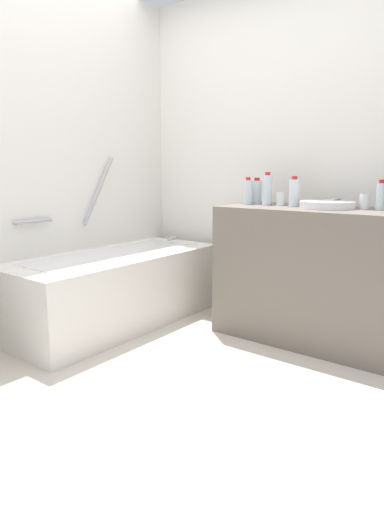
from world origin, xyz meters
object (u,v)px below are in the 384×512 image
Objects in this scene: sink_faucet at (338,202)px; drinking_glass_2 at (364,202)px; water_bottle_5 at (248,192)px; water_bottle_2 at (294,192)px; sink_basin at (327,205)px; water_bottle_4 at (381,196)px; drinking_glass_1 at (281,199)px; water_bottle_0 at (267,190)px; bathtub at (116,286)px; water_bottle_1 at (257,192)px.

drinking_glass_2 reaches higher than sink_faucet.
sink_faucet is 0.25m from drinking_glass_2.
water_bottle_2 is at bearing -85.46° from water_bottle_5.
sink_basin is 1.87× the size of water_bottle_4.
water_bottle_5 is (0.01, 0.59, 0.07)m from sink_basin.
sink_faucet is 0.38m from drinking_glass_1.
bathtub is at bearing 124.42° from water_bottle_0.
sink_basin is 0.22m from drinking_glass_2.
water_bottle_1 reaches higher than drinking_glass_2.
bathtub is 7.22× the size of water_bottle_0.
water_bottle_2 is (-0.16, 0.25, 0.06)m from sink_faucet.
drinking_glass_2 is (0.06, -0.80, -0.04)m from water_bottle_5.
water_bottle_0 is at bearing 86.02° from sink_basin.
water_bottle_0 is at bearing 92.82° from drinking_glass_1.
water_bottle_2 is at bearing 123.50° from sink_faucet.
bathtub reaches higher than sink_basin.
sink_basin is 1.83× the size of water_bottle_1.
sink_basin is at bearing -99.20° from water_bottle_1.
water_bottle_1 is (0.06, 0.12, -0.02)m from water_bottle_0.
drinking_glass_1 is at bearing 93.69° from water_bottle_4.
bathtub is 4.77× the size of sink_basin.
water_bottle_0 reaches higher than water_bottle_1.
water_bottle_5 is 2.10× the size of drinking_glass_1.
sink_faucet is at bearing 0.00° from sink_basin.
water_bottle_1 is (-0.11, 0.57, 0.06)m from sink_faucet.
drinking_glass_2 is at bearing -85.84° from water_bottle_5.
water_bottle_4 is at bearing -86.43° from water_bottle_0.
water_bottle_1 is 1.96× the size of drinking_glass_2.
water_bottle_4 reaches higher than drinking_glass_2.
water_bottle_5 is at bearing 96.43° from drinking_glass_1.
water_bottle_4 is at bearing -68.04° from bathtub.
sink_basin is 0.35m from drinking_glass_1.
sink_faucet is (0.20, 0.00, 0.01)m from sink_basin.
bathtub is 1.31m from water_bottle_0.
bathtub is 1.82m from drinking_glass_2.
water_bottle_0 is at bearing 93.09° from drinking_glass_2.
bathtub is 17.08× the size of drinking_glass_2.
water_bottle_5 is at bearing 94.16° from drinking_glass_2.
water_bottle_0 is 0.66m from drinking_glass_2.
bathtub is at bearing 120.24° from sink_faucet.
water_bottle_5 is at bearing 89.18° from sink_basin.
water_bottle_2 is at bearing -90.38° from drinking_glass_1.
sink_basin is 1.79× the size of water_bottle_5.
sink_basin is at bearing 180.00° from sink_faucet.
sink_basin is 0.26m from water_bottle_2.
bathtub is 1.69m from sink_faucet.
drinking_glass_2 is at bearing -86.91° from water_bottle_0.
water_bottle_4 is 0.65m from drinking_glass_1.
sink_faucet is at bearing -79.17° from water_bottle_1.
drinking_glass_2 is (-0.03, -0.78, -0.04)m from water_bottle_1.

